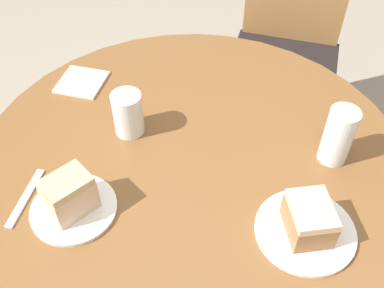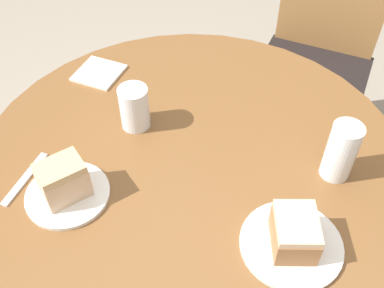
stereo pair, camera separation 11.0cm
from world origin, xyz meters
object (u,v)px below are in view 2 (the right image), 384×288
object	(u,v)px
chair	(318,53)
glass_lemonade	(340,153)
glass_water	(135,109)
cake_slice_far	(295,232)
cake_slice_near	(63,180)
plate_near	(68,194)
plate_far	(291,244)

from	to	relation	value
chair	glass_lemonade	distance (m)	0.88
glass_water	cake_slice_far	bearing A→B (deg)	-13.21
cake_slice_near	glass_water	size ratio (longest dim) A/B	1.04
cake_slice_far	glass_lemonade	size ratio (longest dim) A/B	0.90
cake_slice_far	glass_lemonade	distance (m)	0.24
plate_near	glass_water	bearing A→B (deg)	92.73
plate_far	glass_lemonade	world-z (taller)	glass_lemonade
plate_near	plate_far	distance (m)	0.51
cake_slice_near	cake_slice_far	bearing A→B (deg)	17.89
cake_slice_far	glass_lemonade	xyz separation A→B (m)	(0.00, 0.24, 0.02)
glass_water	plate_far	bearing A→B (deg)	-13.21
cake_slice_near	glass_water	world-z (taller)	glass_water
plate_far	glass_lemonade	size ratio (longest dim) A/B	1.43
plate_far	glass_lemonade	distance (m)	0.25
plate_near	glass_water	xyz separation A→B (m)	(-0.01, 0.28, 0.05)
chair	cake_slice_near	world-z (taller)	chair
plate_far	glass_water	xyz separation A→B (m)	(-0.50, 0.12, 0.05)
plate_far	cake_slice_near	world-z (taller)	cake_slice_near
cake_slice_far	glass_lemonade	bearing A→B (deg)	88.92
glass_water	cake_slice_near	bearing A→B (deg)	-87.27
glass_lemonade	glass_water	size ratio (longest dim) A/B	1.28
cake_slice_far	glass_lemonade	world-z (taller)	glass_lemonade
cake_slice_near	glass_lemonade	bearing A→B (deg)	38.99
cake_slice_near	glass_water	distance (m)	0.28
plate_near	cake_slice_far	bearing A→B (deg)	17.89
chair	glass_water	world-z (taller)	chair
cake_slice_near	cake_slice_far	xyz separation A→B (m)	(0.49, 0.16, -0.01)
plate_near	glass_lemonade	bearing A→B (deg)	38.99
cake_slice_near	chair	bearing A→B (deg)	80.67
plate_far	chair	bearing A→B (deg)	106.36
plate_near	cake_slice_near	world-z (taller)	cake_slice_near
glass_lemonade	glass_water	bearing A→B (deg)	-166.27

